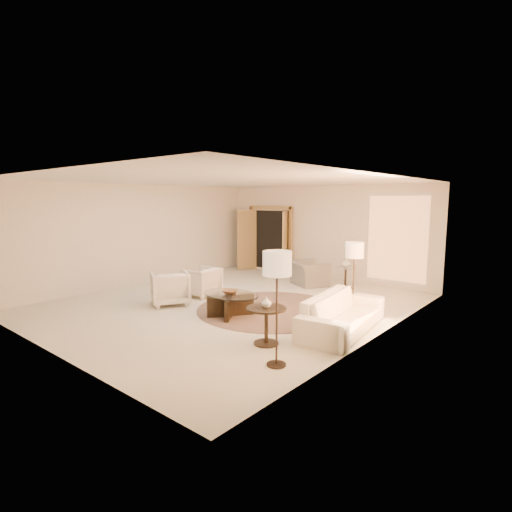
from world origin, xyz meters
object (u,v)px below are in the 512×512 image
Objects in this scene: bowl at (230,292)px; end_vase at (266,302)px; sofa at (343,313)px; floor_lamp_near at (354,253)px; armchair_right at (170,286)px; side_table at (345,276)px; accent_chair at (308,270)px; side_vase at (346,263)px; coffee_table at (230,302)px; end_table at (266,319)px; armchair_left at (201,280)px; floor_lamp_far at (277,269)px.

end_vase reaches higher than bowl.
sofa is at bearing 65.76° from end_vase.
armchair_right is at bearing -153.66° from floor_lamp_near.
side_table is 4.75m from end_vase.
side_vase is (1.04, 0.24, 0.26)m from accent_chair.
sofa is 1.75× the size of coffee_table.
end_table is 0.43× the size of floor_lamp_near.
bowl is (1.78, -0.83, 0.12)m from armchair_left.
accent_chair reaches higher than side_table.
sofa is 2.28m from floor_lamp_far.
floor_lamp_far is at bearing -72.81° from side_table.
armchair_left is 1.96m from coffee_table.
armchair_left is 1.18× the size of end_table.
floor_lamp_far is 5.13× the size of bowl.
side_vase reaches higher than sofa.
end_vase is (2.00, -4.40, 0.27)m from accent_chair.
floor_lamp_near reaches higher than armchair_left.
sofa is 1.38× the size of floor_lamp_far.
sofa is 2.30m from bowl.
accent_chair is at bearing -167.10° from side_table.
sofa is 3.59m from side_table.
side_vase is at bearing 138.45° from armchair_left.
sofa is at bearing 90.25° from floor_lamp_far.
side_vase is at bearing 90.00° from side_table.
floor_lamp_near reaches higher than end_vase.
end_table is 2.04× the size of bowl.
end_table is (3.28, -0.60, 0.01)m from armchair_right.
armchair_right is 3.34m from end_vase.
side_table is at bearing 81.19° from coffee_table.
end_table reaches higher than coffee_table.
armchair_left reaches higher than end_table.
floor_lamp_far reaches higher than accent_chair.
side_vase reaches higher than bowl.
floor_lamp_near reaches higher than sofa.
sofa is at bearing 16.15° from bowl.
floor_lamp_near is (1.92, 1.61, 1.01)m from coffee_table.
floor_lamp_near is at bearing 8.69° from sofa.
end_table reaches higher than side_table.
floor_lamp_far is at bearing 146.69° from accent_chair.
bowl reaches higher than coffee_table.
coffee_table is 0.79× the size of floor_lamp_far.
end_table is (3.34, -1.61, 0.04)m from armchair_left.
side_table is at bearing 101.75° from end_table.
armchair_right reaches higher than side_table.
end_table is at bearing 60.85° from armchair_left.
bowl is at bearing -98.81° from side_vase.
coffee_table is (0.44, -3.61, -0.14)m from accent_chair.
armchair_left is 2.41× the size of bowl.
end_vase is (3.28, -0.60, 0.29)m from armchair_right.
sofa is 3.99m from armchair_left.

